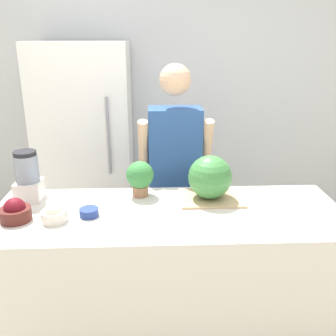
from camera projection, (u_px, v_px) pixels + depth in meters
name	position (u px, v px, depth m)	size (l,w,h in m)	color
wall_back	(161.00, 94.00, 3.57)	(8.00, 0.06, 2.60)	silver
counter_island	(168.00, 277.00, 2.26)	(2.00, 0.72, 0.88)	beige
refrigerator	(87.00, 146.00, 3.33)	(0.79, 0.67, 1.78)	white
person	(175.00, 176.00, 2.72)	(0.51, 0.26, 1.65)	#333338
cutting_board	(211.00, 198.00, 2.28)	(0.38, 0.29, 0.01)	tan
watermelon	(210.00, 177.00, 2.23)	(0.26, 0.26, 0.26)	#3D7F3D
bowl_cherries	(15.00, 212.00, 2.00)	(0.17, 0.17, 0.13)	#511E19
bowl_cream	(54.00, 214.00, 1.99)	(0.14, 0.14, 0.11)	beige
bowl_small_blue	(89.00, 212.00, 2.06)	(0.10, 0.10, 0.05)	navy
blender	(28.00, 177.00, 2.22)	(0.15, 0.15, 0.31)	silver
potted_plant	(140.00, 177.00, 2.29)	(0.17, 0.17, 0.22)	#996647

